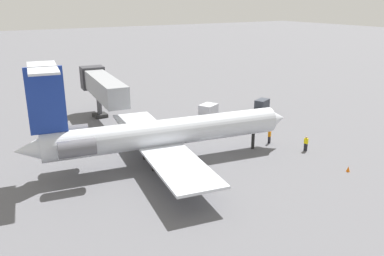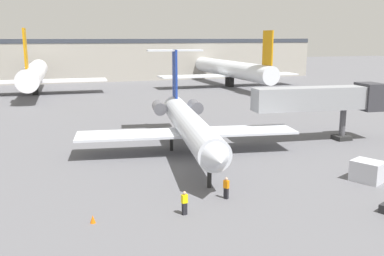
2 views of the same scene
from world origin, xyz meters
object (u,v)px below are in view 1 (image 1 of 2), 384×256
at_px(regional_jet, 158,133).
at_px(cargo_container_uld, 208,110).
at_px(baggage_tug_lead, 261,107).
at_px(ground_crew_marshaller, 269,136).
at_px(traffic_cone_near, 348,169).
at_px(jet_bridge, 101,86).
at_px(ground_crew_loader, 306,143).

bearing_deg(regional_jet, cargo_container_uld, -49.63).
bearing_deg(cargo_container_uld, baggage_tug_lead, -106.78).
bearing_deg(regional_jet, baggage_tug_lead, -66.57).
height_order(ground_crew_marshaller, cargo_container_uld, cargo_container_uld).
distance_m(regional_jet, cargo_container_uld, 18.02).
relative_size(cargo_container_uld, traffic_cone_near, 5.51).
xyz_separation_m(ground_crew_marshaller, baggage_tug_lead, (10.61, -7.79, -0.02)).
distance_m(cargo_container_uld, traffic_cone_near, 22.97).
relative_size(regional_jet, jet_bridge, 1.78).
distance_m(jet_bridge, cargo_container_uld, 15.14).
distance_m(jet_bridge, traffic_cone_near, 32.25).
bearing_deg(regional_jet, jet_bridge, -0.22).
bearing_deg(jet_bridge, baggage_tug_lead, -109.97).
height_order(jet_bridge, ground_crew_marshaller, jet_bridge).
xyz_separation_m(ground_crew_marshaller, cargo_container_uld, (12.94, -0.07, 0.02)).
distance_m(baggage_tug_lead, traffic_cone_near, 21.64).
height_order(ground_crew_marshaller, ground_crew_loader, same).
xyz_separation_m(regional_jet, cargo_container_uld, (11.56, -13.60, -2.40)).
height_order(jet_bridge, baggage_tug_lead, jet_bridge).
xyz_separation_m(regional_jet, ground_crew_marshaller, (-1.37, -13.53, -2.43)).
bearing_deg(regional_jet, ground_crew_marshaller, -95.79).
bearing_deg(regional_jet, ground_crew_loader, -108.86).
height_order(baggage_tug_lead, cargo_container_uld, baggage_tug_lead).
height_order(regional_jet, baggage_tug_lead, regional_jet).
xyz_separation_m(jet_bridge, traffic_cone_near, (-28.33, -14.67, -4.70)).
xyz_separation_m(ground_crew_loader, baggage_tug_lead, (14.48, -5.96, -0.02)).
relative_size(jet_bridge, baggage_tug_lead, 3.76).
bearing_deg(baggage_tug_lead, regional_jet, 113.43).
xyz_separation_m(regional_jet, traffic_cone_near, (-11.37, -14.73, -3.01)).
xyz_separation_m(regional_jet, ground_crew_loader, (-5.25, -15.36, -2.43)).
xyz_separation_m(jet_bridge, baggage_tug_lead, (-7.72, -21.25, -4.14)).
distance_m(jet_bridge, ground_crew_loader, 27.28).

